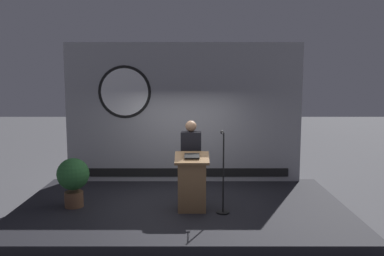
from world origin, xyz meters
The scene contains 7 objects.
ground_plane centered at (0.00, 0.00, 0.00)m, with size 40.00×40.00×0.00m, color #4C4C51.
stage_platform centered at (0.00, 0.00, 0.15)m, with size 6.40×4.00×0.30m, color black.
banner_display centered at (-0.03, 1.85, 1.95)m, with size 5.58×0.12×3.30m.
podium centered at (0.20, -0.35, 0.83)m, with size 0.64×0.50×1.10m.
speaker_person centered at (0.18, 0.13, 1.15)m, with size 0.40×0.26×1.66m.
microphone_stand centered at (0.77, -0.44, 0.84)m, with size 0.24×0.60×1.51m.
potted_plant centered at (-2.10, -0.13, 0.88)m, with size 0.62×0.62×0.96m.
Camera 1 is at (0.20, -7.88, 2.85)m, focal length 38.50 mm.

